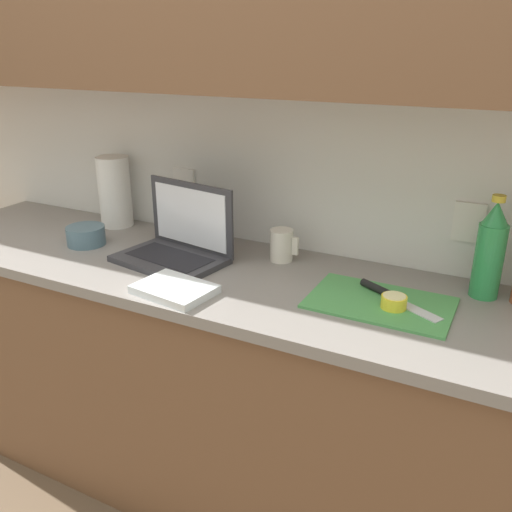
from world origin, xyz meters
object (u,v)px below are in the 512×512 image
object	(u,v)px
bowl_white	(86,235)
paper_towel_roll	(115,192)
bottle_green_soda	(490,251)
measuring_cup	(282,245)
knife	(386,293)
laptop	(178,242)
lemon_half_cut	(394,302)
cutting_board	(380,303)

from	to	relation	value
bowl_white	paper_towel_roll	distance (m)	0.25
bottle_green_soda	measuring_cup	distance (m)	0.64
knife	bottle_green_soda	xyz separation A→B (m)	(0.25, 0.15, 0.12)
laptop	lemon_half_cut	xyz separation A→B (m)	(0.74, -0.05, -0.03)
laptop	paper_towel_roll	bearing A→B (deg)	165.60
cutting_board	lemon_half_cut	distance (m)	0.05
knife	bottle_green_soda	distance (m)	0.31
bottle_green_soda	lemon_half_cut	bearing A→B (deg)	-134.74
cutting_board	bowl_white	size ratio (longest dim) A/B	2.88
cutting_board	bottle_green_soda	bearing A→B (deg)	37.77
cutting_board	paper_towel_roll	distance (m)	1.15
cutting_board	knife	world-z (taller)	knife
lemon_half_cut	bottle_green_soda	xyz separation A→B (m)	(0.21, 0.21, 0.11)
knife	measuring_cup	world-z (taller)	measuring_cup
knife	lemon_half_cut	distance (m)	0.07
knife	measuring_cup	distance (m)	0.41
knife	paper_towel_roll	distance (m)	1.14
laptop	cutting_board	world-z (taller)	laptop
lemon_half_cut	measuring_cup	size ratio (longest dim) A/B	0.65
bowl_white	bottle_green_soda	bearing A→B (deg)	8.49
cutting_board	lemon_half_cut	bearing A→B (deg)	-21.27
measuring_cup	bowl_white	xyz separation A→B (m)	(-0.69, -0.18, -0.02)
lemon_half_cut	laptop	bearing A→B (deg)	176.21
lemon_half_cut	knife	bearing A→B (deg)	121.43
cutting_board	bottle_green_soda	distance (m)	0.34
measuring_cup	bowl_white	world-z (taller)	measuring_cup
lemon_half_cut	measuring_cup	bearing A→B (deg)	155.35
laptop	cutting_board	bearing A→B (deg)	6.80
knife	bottle_green_soda	bearing A→B (deg)	58.94
knife	bowl_white	distance (m)	1.08
bowl_white	paper_towel_roll	xyz separation A→B (m)	(-0.05, 0.22, 0.10)
bowl_white	lemon_half_cut	bearing A→B (deg)	-0.62
bottle_green_soda	bowl_white	distance (m)	1.34
bowl_white	paper_towel_roll	world-z (taller)	paper_towel_roll
lemon_half_cut	measuring_cup	xyz separation A→B (m)	(-0.42, 0.19, 0.03)
knife	measuring_cup	bearing A→B (deg)	-170.92
laptop	paper_towel_roll	distance (m)	0.47
bowl_white	paper_towel_roll	bearing A→B (deg)	102.02
cutting_board	knife	size ratio (longest dim) A/B	1.52
cutting_board	bottle_green_soda	world-z (taller)	bottle_green_soda
knife	measuring_cup	xyz separation A→B (m)	(-0.38, 0.13, 0.04)
laptop	bottle_green_soda	distance (m)	0.96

